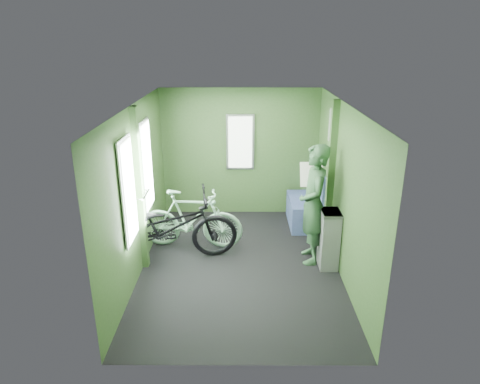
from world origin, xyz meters
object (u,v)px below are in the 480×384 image
at_px(waste_box, 329,239).
at_px(bench_seat, 306,208).
at_px(bicycle_mint, 192,247).
at_px(passenger, 313,205).
at_px(bicycle_black, 171,259).

xyz_separation_m(waste_box, bench_seat, (-0.11, 1.46, -0.13)).
relative_size(bicycle_mint, waste_box, 1.86).
distance_m(bicycle_mint, waste_box, 2.14).
bearing_deg(bicycle_mint, waste_box, -101.55).
distance_m(passenger, waste_box, 0.54).
relative_size(passenger, bench_seat, 1.76).
distance_m(passenger, bench_seat, 1.40).
relative_size(bicycle_black, bench_seat, 2.00).
distance_m(waste_box, bench_seat, 1.47).
height_order(bicycle_black, passenger, passenger).
bearing_deg(bench_seat, bicycle_black, -150.02).
height_order(bicycle_black, bench_seat, bench_seat).
bearing_deg(bench_seat, passenger, -94.82).
relative_size(waste_box, bench_seat, 0.86).
bearing_deg(waste_box, bicycle_black, 175.12).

